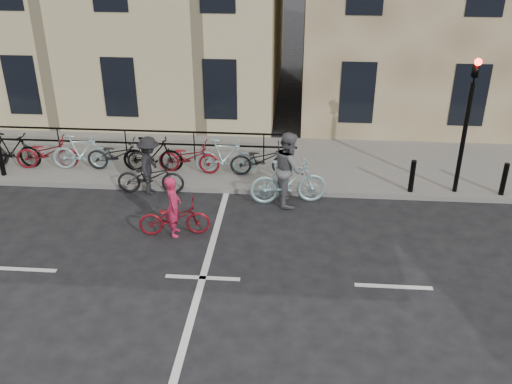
# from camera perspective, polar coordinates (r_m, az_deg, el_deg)

# --- Properties ---
(ground) EXTENTS (120.00, 120.00, 0.00)m
(ground) POSITION_cam_1_polar(r_m,az_deg,el_deg) (12.28, -5.36, -8.55)
(ground) COLOR black
(ground) RESTS_ON ground
(sidewalk) EXTENTS (46.00, 4.00, 0.15)m
(sidewalk) POSITION_cam_1_polar(r_m,az_deg,el_deg) (18.32, -14.71, 3.30)
(sidewalk) COLOR slate
(sidewalk) RESTS_ON ground
(traffic_light) EXTENTS (0.18, 0.30, 3.90)m
(traffic_light) POSITION_cam_1_polar(r_m,az_deg,el_deg) (15.54, 20.49, 7.70)
(traffic_light) COLOR black
(traffic_light) RESTS_ON sidewalk
(bollard_east) EXTENTS (0.14, 0.14, 0.90)m
(bollard_east) POSITION_cam_1_polar(r_m,az_deg,el_deg) (15.83, 15.35, 1.54)
(bollard_east) COLOR black
(bollard_east) RESTS_ON sidewalk
(bollard_west) EXTENTS (0.14, 0.14, 0.90)m
(bollard_west) POSITION_cam_1_polar(r_m,az_deg,el_deg) (16.47, 23.56, 1.19)
(bollard_west) COLOR black
(bollard_west) RESTS_ON sidewalk
(parked_bikes) EXTENTS (10.40, 1.23, 1.05)m
(parked_bikes) POSITION_cam_1_polar(r_m,az_deg,el_deg) (17.05, -13.68, 3.73)
(parked_bikes) COLOR black
(parked_bikes) RESTS_ON sidewalk
(cyclist_pink) EXTENTS (1.75, 0.83, 1.50)m
(cyclist_pink) POSITION_cam_1_polar(r_m,az_deg,el_deg) (13.65, -8.19, -2.28)
(cyclist_pink) COLOR maroon
(cyclist_pink) RESTS_ON ground
(cyclist_grey) EXTENTS (2.11, 1.08, 1.98)m
(cyclist_grey) POSITION_cam_1_polar(r_m,az_deg,el_deg) (14.87, 3.29, 1.68)
(cyclist_grey) COLOR #9CC7CC
(cyclist_grey) RESTS_ON ground
(cyclist_dark) EXTENTS (1.86, 1.08, 1.63)m
(cyclist_dark) POSITION_cam_1_polar(r_m,az_deg,el_deg) (15.71, -10.55, 2.03)
(cyclist_dark) COLOR black
(cyclist_dark) RESTS_ON ground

